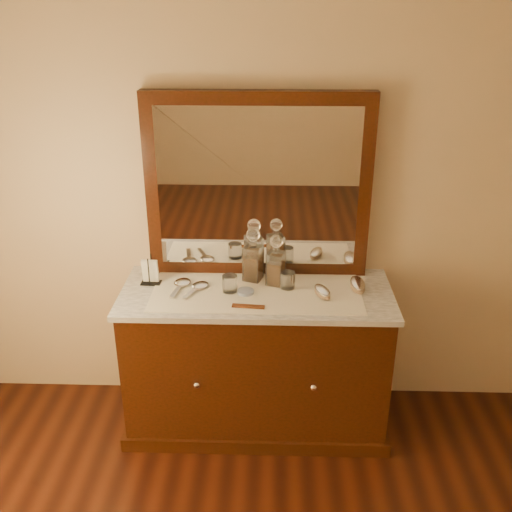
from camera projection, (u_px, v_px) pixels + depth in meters
The scene contains 18 objects.
dresser_cabinet at pixel (257, 361), 3.24m from camera, with size 1.40×0.55×0.82m, color black.
dresser_plinth at pixel (257, 413), 3.39m from camera, with size 1.46×0.59×0.08m, color black.
knob_left at pixel (197, 385), 2.97m from camera, with size 0.04×0.04×0.04m, color silver.
knob_right at pixel (313, 387), 2.95m from camera, with size 0.04×0.04×0.04m, color silver.
marble_top at pixel (257, 294), 3.06m from camera, with size 1.44×0.59×0.03m, color white.
mirror_frame at pixel (258, 187), 3.08m from camera, with size 1.20×0.08×1.00m, color black.
mirror_glass at pixel (258, 189), 3.04m from camera, with size 1.06×0.01×0.86m, color white.
lace_runner at pixel (256, 293), 3.04m from camera, with size 1.10×0.45×0.00m, color white.
pin_dish at pixel (246, 292), 3.03m from camera, with size 0.09×0.09×0.02m, color white.
comb at pixel (248, 306), 2.89m from camera, with size 0.17×0.03×0.01m, color brown.
napkin_rack at pixel (150, 273), 3.12m from camera, with size 0.11×0.07×0.16m.
decanter_left at pixel (253, 260), 3.13m from camera, with size 0.12×0.12×0.30m.
decanter_right at pixel (276, 265), 3.09m from camera, with size 0.11×0.11×0.28m.
brush_near at pixel (322, 292), 3.00m from camera, with size 0.11×0.16×0.04m.
brush_far at pixel (358, 285), 3.07m from camera, with size 0.08×0.17×0.05m.
hand_mirror_outer at pixel (181, 284), 3.11m from camera, with size 0.11×0.23×0.02m.
hand_mirror_inner at pixel (198, 287), 3.08m from camera, with size 0.14×0.22×0.02m.
tumblers at pixel (259, 282), 3.05m from camera, with size 0.38×0.13×0.09m.
Camera 1 is at (0.08, -0.76, 2.28)m, focal length 40.56 mm.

